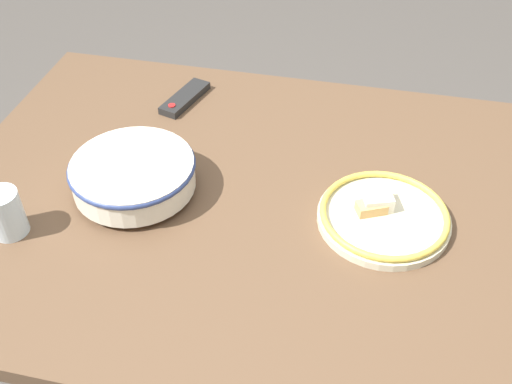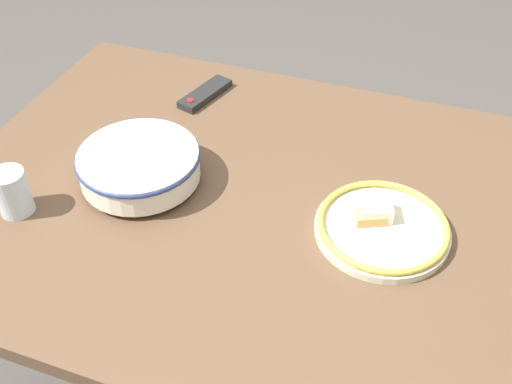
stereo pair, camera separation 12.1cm
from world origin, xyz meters
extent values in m
plane|color=#4C4742|center=(0.00, 0.00, 0.00)|extent=(8.00, 8.00, 0.00)
cube|color=brown|center=(0.00, 0.00, 0.73)|extent=(1.54, 1.05, 0.04)
cylinder|color=brown|center=(-0.70, 0.45, 0.35)|extent=(0.06, 0.06, 0.71)
cylinder|color=silver|center=(-0.33, -0.04, 0.76)|extent=(0.12, 0.12, 0.01)
cylinder|color=silver|center=(-0.33, -0.04, 0.80)|extent=(0.27, 0.27, 0.07)
cylinder|color=#B75B23|center=(-0.33, -0.04, 0.79)|extent=(0.25, 0.25, 0.06)
torus|color=navy|center=(-0.33, -0.04, 0.82)|extent=(0.28, 0.28, 0.01)
cylinder|color=beige|center=(0.23, -0.02, 0.76)|extent=(0.28, 0.28, 0.02)
torus|color=gold|center=(0.23, -0.02, 0.77)|extent=(0.28, 0.28, 0.01)
cube|color=#B2753D|center=(0.20, 0.01, 0.78)|extent=(0.05, 0.04, 0.02)
cube|color=tan|center=(0.20, -0.01, 0.78)|extent=(0.07, 0.06, 0.02)
cube|color=silver|center=(0.21, 0.01, 0.78)|extent=(0.08, 0.07, 0.04)
cube|color=#B2753D|center=(0.22, 0.03, 0.78)|extent=(0.03, 0.05, 0.02)
cube|color=black|center=(-0.33, 0.34, 0.76)|extent=(0.10, 0.18, 0.02)
cylinder|color=red|center=(-0.35, 0.28, 0.77)|extent=(0.02, 0.02, 0.00)
cylinder|color=silver|center=(-0.54, -0.22, 0.80)|extent=(0.07, 0.07, 0.10)
camera|label=1|loc=(0.16, -0.97, 1.65)|focal=42.00mm
camera|label=2|loc=(0.28, -0.94, 1.65)|focal=42.00mm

